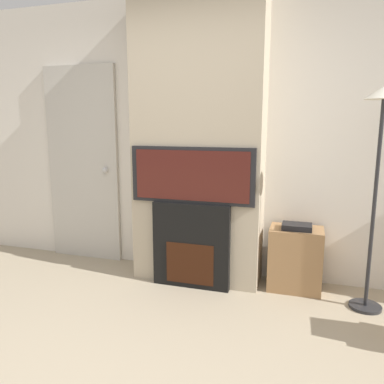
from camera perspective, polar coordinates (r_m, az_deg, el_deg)
name	(u,v)px	position (r m, az deg, el deg)	size (l,w,h in m)	color
wall_back	(205,138)	(3.71, 2.05, 8.29)	(6.00, 0.06, 2.70)	silver
chimney_breast	(199,139)	(3.48, 1.02, 8.15)	(1.19, 0.41, 2.70)	tan
fireplace	(192,245)	(3.46, -0.01, -8.10)	(0.71, 0.15, 0.78)	black
television	(192,175)	(3.31, -0.02, 2.56)	(1.13, 0.07, 0.50)	black
floor_lamp	(380,142)	(3.18, 26.72, 6.76)	(0.28, 0.28, 1.76)	#262628
media_stand	(295,258)	(3.55, 15.46, -9.66)	(0.46, 0.33, 0.62)	#997047
entry_door	(83,165)	(4.24, -16.27, 3.99)	(0.84, 0.09, 2.08)	#BCB7AD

